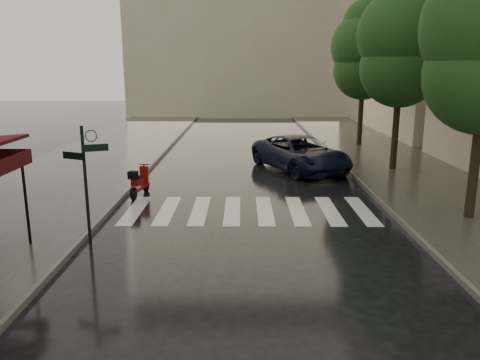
{
  "coord_description": "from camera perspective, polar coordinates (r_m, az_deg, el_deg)",
  "views": [
    {
      "loc": [
        2.76,
        -8.48,
        4.46
      ],
      "look_at": [
        2.71,
        4.38,
        1.4
      ],
      "focal_mm": 35.0,
      "sensor_mm": 36.0,
      "label": 1
    }
  ],
  "objects": [
    {
      "name": "curb_far",
      "position": [
        21.46,
        12.87,
        1.25
      ],
      "size": [
        0.12,
        60.0,
        0.16
      ],
      "primitive_type": "cube",
      "color": "#595651",
      "rests_on": "ground"
    },
    {
      "name": "signpost",
      "position": [
        12.42,
        -18.32,
        0.48
      ],
      "size": [
        1.17,
        0.29,
        3.1
      ],
      "color": "black",
      "rests_on": "ground"
    },
    {
      "name": "sidewalk_far",
      "position": [
        22.24,
        19.92,
        1.17
      ],
      "size": [
        5.5,
        60.0,
        0.12
      ],
      "primitive_type": "cube",
      "color": "#38332D",
      "rests_on": "ground"
    },
    {
      "name": "parked_car",
      "position": [
        21.18,
        7.38,
        3.23
      ],
      "size": [
        4.62,
        6.06,
        1.53
      ],
      "primitive_type": "imported",
      "rotation": [
        0.0,
        0.0,
        0.43
      ],
      "color": "black",
      "rests_on": "ground"
    },
    {
      "name": "scooter",
      "position": [
        17.14,
        -12.2,
        -0.32
      ],
      "size": [
        0.58,
        1.6,
        1.06
      ],
      "rotation": [
        0.0,
        0.0,
        -0.18
      ],
      "color": "black",
      "rests_on": "ground"
    },
    {
      "name": "curb_near",
      "position": [
        21.36,
        -11.13,
        1.28
      ],
      "size": [
        0.12,
        60.0,
        0.16
      ],
      "primitive_type": "cube",
      "color": "#595651",
      "rests_on": "ground"
    },
    {
      "name": "tree_mid",
      "position": [
        21.59,
        19.18,
        15.68
      ],
      "size": [
        3.8,
        3.8,
        8.34
      ],
      "color": "black",
      "rests_on": "sidewalk_far"
    },
    {
      "name": "sidewalk_near",
      "position": [
        22.17,
        -18.88,
        1.21
      ],
      "size": [
        6.0,
        60.0,
        0.12
      ],
      "primitive_type": "cube",
      "color": "#38332D",
      "rests_on": "ground"
    },
    {
      "name": "ground",
      "position": [
        9.97,
        -16.34,
        -13.77
      ],
      "size": [
        120.0,
        120.0,
        0.0
      ],
      "primitive_type": "plane",
      "color": "black",
      "rests_on": "ground"
    },
    {
      "name": "backdrop_building",
      "position": [
        46.81,
        0.57,
        20.18
      ],
      "size": [
        22.0,
        6.0,
        20.0
      ],
      "primitive_type": "cube",
      "color": "#B8A98D",
      "rests_on": "ground"
    },
    {
      "name": "crosswalk",
      "position": [
        15.15,
        1.05,
        -3.71
      ],
      "size": [
        7.85,
        3.2,
        0.01
      ],
      "color": "silver",
      "rests_on": "ground"
    },
    {
      "name": "tree_far",
      "position": [
        28.36,
        14.93,
        14.96
      ],
      "size": [
        3.8,
        3.8,
        8.16
      ],
      "color": "black",
      "rests_on": "sidewalk_far"
    }
  ]
}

